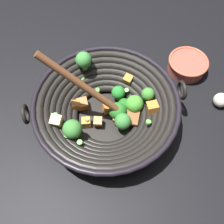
{
  "coord_description": "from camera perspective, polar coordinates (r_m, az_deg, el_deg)",
  "views": [
    {
      "loc": [
        0.29,
        0.18,
        0.63
      ],
      "look_at": [
        -0.01,
        0.01,
        0.03
      ],
      "focal_mm": 38.67,
      "sensor_mm": 36.0,
      "label": 1
    }
  ],
  "objects": [
    {
      "name": "prep_bowl",
      "position": [
        0.84,
        17.37,
        10.61
      ],
      "size": [
        0.13,
        0.13,
        0.05
      ],
      "color": "#D15647",
      "rests_on": "ground"
    },
    {
      "name": "wok",
      "position": [
        0.66,
        -1.34,
        1.1
      ],
      "size": [
        0.4,
        0.4,
        0.24
      ],
      "color": "black",
      "rests_on": "ground"
    },
    {
      "name": "ground_plane",
      "position": [
        0.71,
        -1.26,
        -1.51
      ],
      "size": [
        4.0,
        4.0,
        0.0
      ],
      "primitive_type": "plane",
      "color": "black"
    },
    {
      "name": "garlic_bulb",
      "position": [
        0.79,
        24.32,
        2.58
      ],
      "size": [
        0.04,
        0.04,
        0.04
      ],
      "primitive_type": "sphere",
      "color": "silver",
      "rests_on": "ground"
    }
  ]
}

